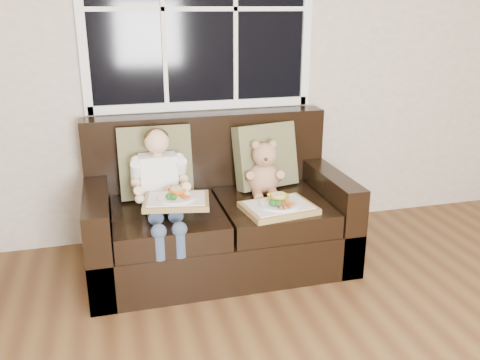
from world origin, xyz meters
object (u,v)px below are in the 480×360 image
object	(u,v)px
child	(160,184)
tray_left	(177,199)
loveseat	(217,217)
tray_right	(279,206)
teddy_bear	(264,172)

from	to	relation	value
child	tray_left	world-z (taller)	child
loveseat	tray_right	world-z (taller)	loveseat
tray_left	tray_right	size ratio (longest dim) A/B	0.91
tray_left	teddy_bear	bearing A→B (deg)	34.25
child	tray_right	xyz separation A→B (m)	(0.71, -0.20, -0.14)
loveseat	teddy_bear	world-z (taller)	loveseat
tray_left	tray_right	bearing A→B (deg)	6.49
loveseat	tray_left	bearing A→B (deg)	-137.78
loveseat	teddy_bear	distance (m)	0.45
child	teddy_bear	bearing A→B (deg)	9.64
loveseat	child	xyz separation A→B (m)	(-0.38, -0.11, 0.31)
loveseat	tray_right	xyz separation A→B (m)	(0.33, -0.32, 0.17)
child	loveseat	bearing A→B (deg)	16.80
child	teddy_bear	distance (m)	0.72
loveseat	teddy_bear	bearing A→B (deg)	1.14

